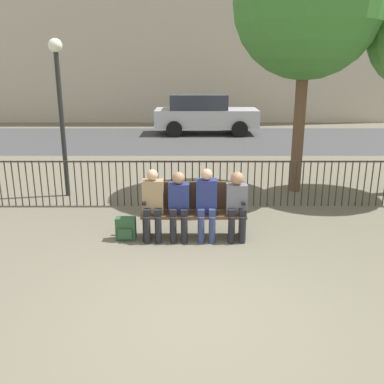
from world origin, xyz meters
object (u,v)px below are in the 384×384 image
Objects in this scene: seated_person_2 at (205,201)px; seated_person_3 at (235,202)px; seated_person_0 at (151,201)px; seated_person_1 at (177,202)px; parked_car_0 at (202,113)px; backpack at (124,229)px; tree_0 at (306,4)px; lamp_post at (57,94)px; park_bench at (192,208)px.

seated_person_3 is at bearing -0.36° from seated_person_2.
seated_person_1 is at bearing -0.36° from seated_person_0.
backpack is at bearing -98.10° from parked_car_0.
tree_0 is 1.32× the size of parked_car_0.
tree_0 reaches higher than seated_person_3.
seated_person_0 is 0.28× the size of parked_car_0.
seated_person_3 is at bearing -88.83° from parked_car_0.
seated_person_2 is at bearing -91.35° from parked_car_0.
backpack is 0.12× the size of lamp_post.
backpack is (-0.88, -0.03, -0.45)m from seated_person_1.
backpack is (-0.46, -0.03, -0.47)m from seated_person_0.
seated_person_2 is 0.22× the size of tree_0.
backpack is (-1.33, -0.03, -0.48)m from seated_person_2.
park_bench is 0.31m from seated_person_1.
seated_person_3 is 0.35× the size of lamp_post.
seated_person_3 is 1.88m from backpack.
tree_0 is (2.58, 2.85, 3.34)m from seated_person_1.
lamp_post reaches higher than seated_person_1.
seated_person_2 is 11.21m from parked_car_0.
seated_person_2 is 0.36× the size of lamp_post.
parked_car_0 reaches higher than seated_person_2.
tree_0 is (1.64, 2.85, 3.33)m from seated_person_3.
seated_person_3 is 0.27× the size of parked_car_0.
tree_0 is at bearing 4.38° from lamp_post.
seated_person_3 reaches higher than park_bench.
seated_person_3 is at bearing 0.80° from backpack.
seated_person_0 is 1.37m from seated_person_3.
park_bench is 0.73m from seated_person_3.
lamp_post is at bearing 123.74° from backpack.
lamp_post reaches higher than parked_car_0.
seated_person_2 is (0.21, -0.13, 0.17)m from park_bench.
backpack is (-1.12, -0.16, -0.31)m from park_bench.
seated_person_2 is at bearing -126.81° from tree_0.
backpack is at bearing -140.30° from tree_0.
lamp_post reaches higher than park_bench.
seated_person_3 is 4.54m from lamp_post.
tree_0 is (2.34, 2.72, 3.49)m from park_bench.
backpack is 3.61m from lamp_post.
parked_car_0 is at bearing 84.19° from seated_person_0.
seated_person_1 is 0.21× the size of tree_0.
seated_person_0 is at bearing -95.81° from parked_car_0.
park_bench reaches higher than backpack.
backpack is 0.07× the size of tree_0.
backpack is 0.09× the size of parked_car_0.
park_bench is 0.30m from seated_person_2.
lamp_post is at bearing 140.12° from park_bench.
seated_person_1 is at bearing -179.99° from seated_person_3.
lamp_post is (-2.78, 2.33, 1.72)m from park_bench.
backpack is at bearing -56.26° from lamp_post.
seated_person_1 is at bearing -151.53° from park_bench.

